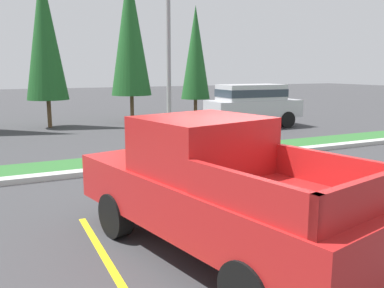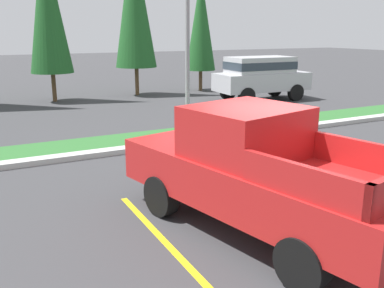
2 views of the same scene
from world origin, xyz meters
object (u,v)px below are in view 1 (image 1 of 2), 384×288
object	(u,v)px
street_light	(171,44)
cypress_tree_right_inner	(130,31)
traffic_cone	(312,191)
cypress_tree_center	(44,34)
suv_distant	(252,102)
pickup_truck_main	(212,188)
cypress_tree_rightmost	(196,53)

from	to	relation	value
street_light	cypress_tree_right_inner	distance (m)	9.85
traffic_cone	cypress_tree_center	bearing A→B (deg)	103.56
street_light	traffic_cone	world-z (taller)	street_light
suv_distant	traffic_cone	world-z (taller)	suv_distant
pickup_truck_main	cypress_tree_center	size ratio (longest dim) A/B	0.72
pickup_truck_main	traffic_cone	size ratio (longest dim) A/B	9.18
cypress_tree_right_inner	cypress_tree_rightmost	world-z (taller)	cypress_tree_right_inner
street_light	cypress_tree_right_inner	size ratio (longest dim) A/B	0.75
cypress_tree_center	traffic_cone	bearing A→B (deg)	-76.44
pickup_truck_main	cypress_tree_right_inner	xyz separation A→B (m)	(3.74, 15.96, 3.75)
street_light	suv_distant	bearing A→B (deg)	38.55
suv_distant	street_light	world-z (taller)	street_light
pickup_truck_main	street_light	world-z (taller)	street_light
street_light	cypress_tree_right_inner	world-z (taller)	cypress_tree_right_inner
cypress_tree_rightmost	cypress_tree_center	bearing A→B (deg)	-177.97
street_light	pickup_truck_main	bearing A→B (deg)	-107.49
street_light	cypress_tree_rightmost	bearing A→B (deg)	60.04
suv_distant	cypress_tree_right_inner	size ratio (longest dim) A/B	0.57
cypress_tree_center	cypress_tree_right_inner	bearing A→B (deg)	2.53
cypress_tree_right_inner	traffic_cone	size ratio (longest dim) A/B	13.57
suv_distant	traffic_cone	size ratio (longest dim) A/B	7.75
suv_distant	cypress_tree_center	world-z (taller)	cypress_tree_center
cypress_tree_center	traffic_cone	xyz separation A→B (m)	(3.54, -14.66, -4.19)
cypress_tree_rightmost	traffic_cone	distance (m)	16.02
pickup_truck_main	traffic_cone	bearing A→B (deg)	20.31
pickup_truck_main	street_light	size ratio (longest dim) A/B	0.91
traffic_cone	street_light	bearing A→B (deg)	100.88
street_light	cypress_tree_center	xyz separation A→B (m)	(-2.53, 9.43, 0.90)
pickup_truck_main	suv_distant	distance (m)	14.28
cypress_tree_center	cypress_tree_rightmost	bearing A→B (deg)	2.03
suv_distant	street_light	size ratio (longest dim) A/B	0.77
cypress_tree_right_inner	pickup_truck_main	bearing A→B (deg)	-103.20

